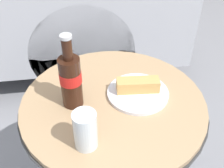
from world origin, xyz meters
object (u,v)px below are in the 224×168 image
bistro_table (113,142)px  drinking_glass (85,131)px  cola_bottle_left (71,79)px  lunch_plate_near (138,90)px

bistro_table → drinking_glass: bearing=-121.0°
bistro_table → cola_bottle_left: 0.35m
drinking_glass → cola_bottle_left: bearing=100.0°
cola_bottle_left → drinking_glass: bearing=-80.0°
bistro_table → lunch_plate_near: bearing=15.8°
drinking_glass → lunch_plate_near: drinking_glass is taller
cola_bottle_left → lunch_plate_near: 0.24m
drinking_glass → lunch_plate_near: (0.19, 0.20, -0.04)m
bistro_table → cola_bottle_left: cola_bottle_left is taller
bistro_table → cola_bottle_left: size_ratio=2.80×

